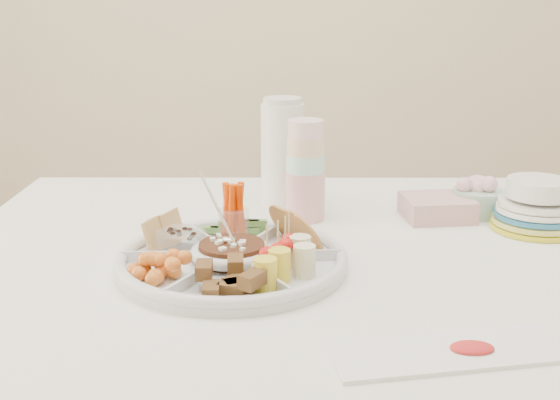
{
  "coord_description": "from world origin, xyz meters",
  "views": [
    {
      "loc": [
        -0.15,
        -1.21,
        1.2
      ],
      "look_at": [
        -0.15,
        -0.01,
        0.85
      ],
      "focal_mm": 45.0,
      "sensor_mm": 36.0,
      "label": 1
    }
  ],
  "objects": [
    {
      "name": "thermos",
      "position": [
        -0.15,
        0.27,
        0.88
      ],
      "size": [
        0.12,
        0.12,
        0.24
      ],
      "primitive_type": "cylinder",
      "rotation": [
        0.0,
        0.0,
        -0.37
      ],
      "color": "white",
      "rests_on": "dining_table"
    },
    {
      "name": "placemat",
      "position": [
        0.07,
        -0.4,
        0.76
      ],
      "size": [
        0.32,
        0.16,
        0.01
      ],
      "primitive_type": "cube",
      "rotation": [
        0.0,
        0.0,
        0.18
      ],
      "color": "white",
      "rests_on": "dining_table"
    },
    {
      "name": "party_tray",
      "position": [
        -0.23,
        -0.11,
        0.78
      ],
      "size": [
        0.39,
        0.39,
        0.04
      ],
      "primitive_type": "cylinder",
      "rotation": [
        0.0,
        0.0,
        0.03
      ],
      "color": "silver",
      "rests_on": "dining_table"
    },
    {
      "name": "plate_stack",
      "position": [
        0.35,
        0.1,
        0.81
      ],
      "size": [
        0.19,
        0.19,
        0.11
      ],
      "primitive_type": "cylinder",
      "rotation": [
        0.0,
        0.0,
        0.13
      ],
      "color": "gold",
      "rests_on": "dining_table"
    },
    {
      "name": "cup_stack",
      "position": [
        -0.1,
        0.17,
        0.87
      ],
      "size": [
        0.1,
        0.1,
        0.22
      ],
      "primitive_type": "cylinder",
      "rotation": [
        0.0,
        0.0,
        -0.28
      ],
      "color": "beige",
      "rests_on": "dining_table"
    },
    {
      "name": "pita_raisins",
      "position": [
        -0.34,
        -0.05,
        0.8
      ],
      "size": [
        0.12,
        0.12,
        0.06
      ],
      "primitive_type": null,
      "rotation": [
        0.0,
        0.0,
        0.03
      ],
      "color": "#B58649",
      "rests_on": "party_tray"
    },
    {
      "name": "tortillas",
      "position": [
        -0.12,
        -0.04,
        0.8
      ],
      "size": [
        0.1,
        0.1,
        0.06
      ],
      "primitive_type": null,
      "rotation": [
        0.0,
        0.0,
        0.03
      ],
      "color": "#B78B35",
      "rests_on": "party_tray"
    },
    {
      "name": "banana_tomato",
      "position": [
        -0.12,
        -0.17,
        0.82
      ],
      "size": [
        0.12,
        0.12,
        0.09
      ],
      "primitive_type": null,
      "rotation": [
        0.0,
        0.0,
        0.03
      ],
      "color": "#FFF17F",
      "rests_on": "party_tray"
    },
    {
      "name": "flower_bowl",
      "position": [
        0.26,
        0.2,
        0.8
      ],
      "size": [
        0.11,
        0.11,
        0.08
      ],
      "primitive_type": "cylinder",
      "rotation": [
        0.0,
        0.0,
        -0.05
      ],
      "color": "silver",
      "rests_on": "dining_table"
    },
    {
      "name": "bean_dip",
      "position": [
        -0.23,
        -0.11,
        0.79
      ],
      "size": [
        0.11,
        0.11,
        0.04
      ],
      "primitive_type": "cylinder",
      "rotation": [
        0.0,
        0.0,
        0.03
      ],
      "color": "black",
      "rests_on": "party_tray"
    },
    {
      "name": "carrot_cucumber",
      "position": [
        -0.23,
        0.02,
        0.82
      ],
      "size": [
        0.11,
        0.11,
        0.1
      ],
      "primitive_type": null,
      "rotation": [
        0.0,
        0.0,
        0.03
      ],
      "color": "#EB3F00",
      "rests_on": "party_tray"
    },
    {
      "name": "granola_chunks",
      "position": [
        -0.23,
        -0.24,
        0.79
      ],
      "size": [
        0.11,
        0.11,
        0.05
      ],
      "primitive_type": null,
      "rotation": [
        0.0,
        0.0,
        0.03
      ],
      "color": "brown",
      "rests_on": "party_tray"
    },
    {
      "name": "napkin_stack",
      "position": [
        0.17,
        0.17,
        0.78
      ],
      "size": [
        0.15,
        0.13,
        0.05
      ],
      "primitive_type": "cube",
      "rotation": [
        0.0,
        0.0,
        0.12
      ],
      "color": "#D39C9E",
      "rests_on": "dining_table"
    },
    {
      "name": "cherries",
      "position": [
        -0.34,
        -0.18,
        0.79
      ],
      "size": [
        0.11,
        0.11,
        0.04
      ],
      "primitive_type": null,
      "rotation": [
        0.0,
        0.0,
        0.03
      ],
      "color": "#D65519",
      "rests_on": "party_tray"
    }
  ]
}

